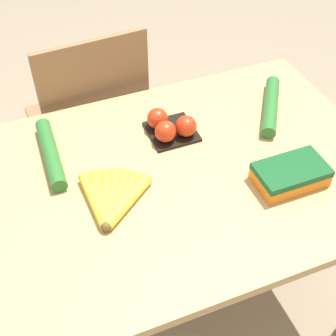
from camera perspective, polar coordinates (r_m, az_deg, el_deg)
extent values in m
plane|color=gray|center=(1.90, 0.00, -16.46)|extent=(12.00, 12.00, 0.00)
cube|color=tan|center=(1.32, 0.00, -1.39)|extent=(1.25, 0.81, 0.03)
cylinder|color=tan|center=(1.99, 11.50, 2.44)|extent=(0.06, 0.06, 0.70)
cube|color=#8E6642|center=(1.95, -9.78, 5.42)|extent=(0.45, 0.43, 0.03)
cube|color=#8E6642|center=(1.65, -8.66, 8.16)|extent=(0.39, 0.05, 0.46)
cylinder|color=#8E6642|center=(2.26, -6.15, 4.66)|extent=(0.04, 0.04, 0.44)
cylinder|color=#8E6642|center=(2.20, -14.89, 1.90)|extent=(0.04, 0.04, 0.44)
cylinder|color=#8E6642|center=(2.02, -2.63, -0.93)|extent=(0.04, 0.04, 0.44)
cylinder|color=#8E6642|center=(1.96, -12.33, -4.19)|extent=(0.04, 0.04, 0.44)
sphere|color=brown|center=(1.18, -7.51, -6.98)|extent=(0.03, 0.03, 0.03)
cylinder|color=yellow|center=(1.23, -4.92, -4.02)|extent=(0.17, 0.14, 0.03)
cylinder|color=yellow|center=(1.23, -5.53, -3.78)|extent=(0.15, 0.16, 0.03)
cylinder|color=yellow|center=(1.24, -6.19, -3.62)|extent=(0.13, 0.18, 0.03)
cylinder|color=yellow|center=(1.24, -6.87, -3.55)|extent=(0.11, 0.19, 0.03)
cylinder|color=yellow|center=(1.24, -7.57, -3.56)|extent=(0.08, 0.19, 0.03)
cylinder|color=yellow|center=(1.24, -8.26, -3.65)|extent=(0.05, 0.19, 0.03)
cylinder|color=yellow|center=(1.24, -8.94, -3.82)|extent=(0.04, 0.19, 0.03)
cube|color=black|center=(1.44, 0.44, 4.45)|extent=(0.14, 0.14, 0.01)
sphere|color=red|center=(1.38, -0.30, 4.47)|extent=(0.06, 0.06, 0.06)
sphere|color=red|center=(1.40, 2.22, 5.12)|extent=(0.06, 0.06, 0.06)
sphere|color=red|center=(1.43, -1.29, 6.07)|extent=(0.06, 0.06, 0.06)
cube|color=orange|center=(1.31, 14.70, -0.77)|extent=(0.19, 0.11, 0.06)
cube|color=#145123|center=(1.30, 14.84, -0.20)|extent=(0.19, 0.12, 0.02)
cylinder|color=#2D702D|center=(1.38, -14.13, 1.74)|extent=(0.05, 0.28, 0.04)
cylinder|color=#2D702D|center=(1.55, 12.42, 7.39)|extent=(0.19, 0.26, 0.04)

